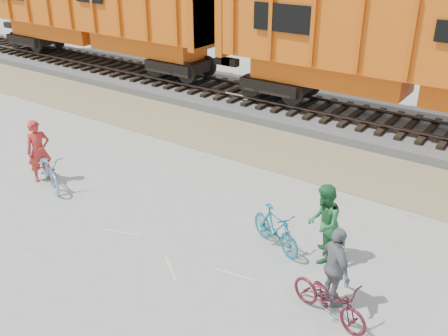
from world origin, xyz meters
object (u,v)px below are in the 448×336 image
Objects in this scene: hopper_car_center at (424,48)px; hopper_car_left at (96,9)px; person_man at (323,223)px; person_solo at (39,151)px; person_woman at (336,267)px; bicycle_blue at (49,170)px; bicycle_maroon at (329,299)px; bicycle_teal at (276,229)px.

hopper_car_left is at bearing 180.00° from hopper_car_center.
hopper_car_left is 8.08× the size of person_man.
person_solo reaches higher than person_woman.
hopper_car_left is 7.55× the size of bicycle_blue.
person_man is 1.43m from person_woman.
bicycle_maroon is 0.93× the size of person_man.
bicycle_blue reaches higher than bicycle_maroon.
hopper_car_left is 17.64m from person_man.
bicycle_teal is (6.49, 0.98, -0.01)m from bicycle_blue.
hopper_car_left is at bearing 65.25° from bicycle_blue.
person_solo reaches higher than bicycle_maroon.
bicycle_blue is 6.56m from bicycle_teal.
hopper_car_center is 7.55× the size of bicycle_blue.
hopper_car_left is 15.00m from hopper_car_center.
bicycle_teal is at bearing -58.58° from person_solo.
bicycle_blue is at bearing -77.05° from person_solo.
bicycle_teal is 2.08m from person_woman.
hopper_car_center is at bearing -12.75° from bicycle_blue.
bicycle_teal is 0.90× the size of person_solo.
person_man reaches higher than person_woman.
bicycle_blue is at bearing -48.93° from hopper_car_left.
person_woman is at bearing -29.52° from hopper_car_left.
hopper_car_center reaches higher than bicycle_maroon.
hopper_car_left is 1.00× the size of hopper_car_center.
person_woman reaches higher than bicycle_blue.
hopper_car_left is 19.23m from bicycle_maroon.
bicycle_blue is 1.18× the size of bicycle_teal.
bicycle_maroon is 1.87m from person_man.
bicycle_blue reaches higher than bicycle_teal.
hopper_car_center is at bearing 22.83° from bicycle_maroon.
person_man is at bearing 43.86° from bicycle_maroon.
person_woman is (8.28, -0.01, 0.33)m from bicycle_blue.
bicycle_blue is at bearing -126.93° from hopper_car_center.
person_solo is 1.01× the size of person_man.
person_man is (1.00, 0.20, 0.39)m from bicycle_teal.
person_man is at bearing -58.06° from person_solo.
hopper_car_left reaches higher than bicycle_teal.
hopper_car_left is 18.90m from person_woman.
person_solo is 1.07× the size of person_woman.
hopper_car_center reaches higher than person_man.
bicycle_teal is at bearing -98.95° from person_man.
hopper_car_center reaches higher than bicycle_teal.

